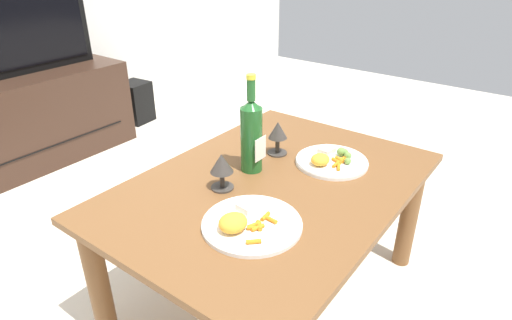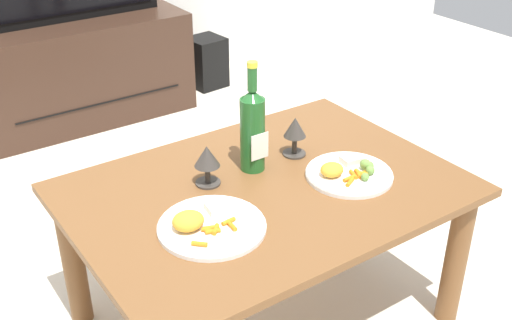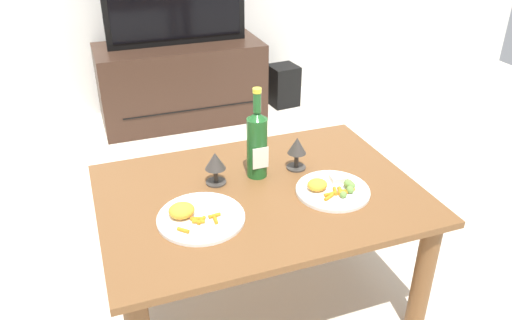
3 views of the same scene
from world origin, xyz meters
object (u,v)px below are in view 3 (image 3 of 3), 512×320
object	(u,v)px
tv_stand	(181,83)
goblet_right	(297,148)
tv_screen	(175,2)
dinner_plate_left	(198,216)
goblet_left	(215,163)
dining_table	(260,212)
floor_speaker	(283,85)
wine_bottle	(257,142)
dinner_plate_right	(332,189)

from	to	relation	value
tv_stand	goblet_right	world-z (taller)	goblet_right
tv_screen	goblet_right	size ratio (longest dim) A/B	7.05
goblet_right	dinner_plate_left	size ratio (longest dim) A/B	0.45
tv_stand	goblet_left	size ratio (longest dim) A/B	8.83
goblet_left	dining_table	bearing A→B (deg)	-40.04
floor_speaker	tv_screen	bearing A→B (deg)	174.95
dining_table	wine_bottle	xyz separation A→B (m)	(0.03, 0.11, 0.23)
floor_speaker	wine_bottle	distance (m)	1.99
tv_screen	dinner_plate_right	bearing A→B (deg)	-86.34
tv_screen	dinner_plate_left	bearing A→B (deg)	-100.58
floor_speaker	goblet_left	world-z (taller)	goblet_left
goblet_left	tv_stand	bearing A→B (deg)	81.99
dinner_plate_left	floor_speaker	bearing A→B (deg)	59.92
dining_table	wine_bottle	size ratio (longest dim) A/B	3.25
dining_table	tv_stand	distance (m)	1.85
tv_stand	goblet_right	bearing A→B (deg)	-87.51
tv_stand	floor_speaker	bearing A→B (deg)	0.36
dining_table	goblet_right	size ratio (longest dim) A/B	8.67
wine_bottle	dinner_plate_left	world-z (taller)	wine_bottle
tv_screen	wine_bottle	distance (m)	1.73
tv_screen	wine_bottle	bearing A→B (deg)	-92.79
dinner_plate_left	tv_stand	bearing A→B (deg)	79.43
dining_table	dinner_plate_right	size ratio (longest dim) A/B	4.28
tv_stand	dinner_plate_left	world-z (taller)	dinner_plate_left
tv_screen	goblet_right	world-z (taller)	tv_screen
tv_screen	dinner_plate_left	xyz separation A→B (m)	(-0.36, -1.93, -0.29)
tv_screen	wine_bottle	world-z (taller)	tv_screen
tv_screen	floor_speaker	xyz separation A→B (m)	(0.76, 0.01, -0.66)
dining_table	goblet_left	xyz separation A→B (m)	(-0.13, 0.11, 0.17)
dining_table	tv_screen	xyz separation A→B (m)	(0.11, 1.83, 0.39)
wine_bottle	dinner_plate_right	size ratio (longest dim) A/B	1.32
dining_table	tv_stand	xyz separation A→B (m)	(0.11, 1.84, -0.15)
goblet_left	goblet_right	world-z (taller)	goblet_right
goblet_left	dinner_plate_right	xyz separation A→B (m)	(0.37, -0.20, -0.07)
tv_stand	floor_speaker	size ratio (longest dim) A/B	3.66
goblet_left	dinner_plate_right	distance (m)	0.42
tv_screen	dining_table	bearing A→B (deg)	-93.55
dining_table	goblet_right	distance (m)	0.28
wine_bottle	tv_stand	bearing A→B (deg)	87.21
tv_stand	wine_bottle	size ratio (longest dim) A/B	3.18
wine_bottle	dinner_plate_right	distance (m)	0.32
wine_bottle	floor_speaker	bearing A→B (deg)	64.02
tv_stand	dinner_plate_right	xyz separation A→B (m)	(0.12, -1.93, 0.25)
dining_table	floor_speaker	xyz separation A→B (m)	(0.87, 1.84, -0.27)
dining_table	dinner_plate_left	world-z (taller)	dinner_plate_left
tv_screen	goblet_left	distance (m)	1.76
dining_table	wine_bottle	distance (m)	0.25
floor_speaker	goblet_left	distance (m)	2.05
dining_table	tv_screen	bearing A→B (deg)	86.45
dining_table	goblet_right	xyz separation A→B (m)	(0.19, 0.11, 0.17)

